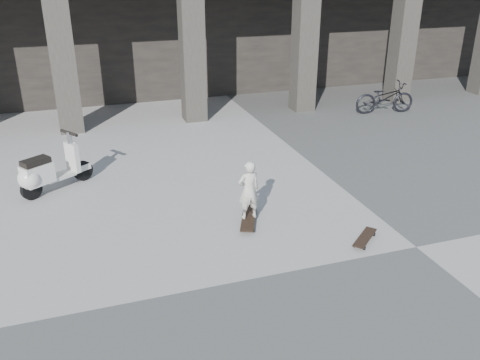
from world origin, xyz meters
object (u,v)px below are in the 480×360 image
object	(u,v)px
scooter	(44,173)
child	(249,190)
bicycle	(385,98)
longboard	(249,218)
skateboard_spare	(365,238)

from	to	relation	value
scooter	child	bearing A→B (deg)	-68.48
scooter	bicycle	xyz separation A→B (m)	(10.06, 3.05, 0.03)
scooter	bicycle	distance (m)	10.51
longboard	scooter	world-z (taller)	scooter
skateboard_spare	scooter	xyz separation A→B (m)	(-5.24, 3.81, 0.40)
longboard	scooter	xyz separation A→B (m)	(-3.57, 2.51, 0.39)
skateboard_spare	child	size ratio (longest dim) A/B	0.64
skateboard_spare	scooter	bearing A→B (deg)	103.14
skateboard_spare	child	world-z (taller)	child
skateboard_spare	scooter	distance (m)	6.49
skateboard_spare	child	distance (m)	2.20
scooter	bicycle	bearing A→B (deg)	-16.48
longboard	skateboard_spare	xyz separation A→B (m)	(1.67, -1.30, -0.01)
skateboard_spare	scooter	world-z (taller)	scooter
longboard	bicycle	bearing A→B (deg)	-26.47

